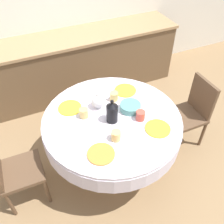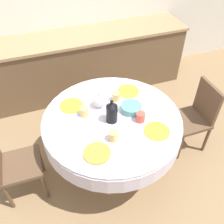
# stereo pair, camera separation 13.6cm
# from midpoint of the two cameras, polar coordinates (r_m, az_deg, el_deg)

# --- Properties ---
(ground_plane) EXTENTS (12.00, 12.00, 0.00)m
(ground_plane) POSITION_cam_midpoint_polar(r_m,az_deg,el_deg) (3.02, -1.31, -11.79)
(ground_plane) COLOR #8E704C
(kitchen_counter) EXTENTS (3.24, 0.64, 0.91)m
(kitchen_counter) POSITION_cam_midpoint_polar(r_m,az_deg,el_deg) (3.81, -10.72, 10.29)
(kitchen_counter) COLOR brown
(kitchen_counter) RESTS_ON ground_plane
(dining_table) EXTENTS (1.38, 1.38, 0.76)m
(dining_table) POSITION_cam_midpoint_polar(r_m,az_deg,el_deg) (2.53, -1.54, -3.40)
(dining_table) COLOR tan
(dining_table) RESTS_ON ground_plane
(chair_left) EXTENTS (0.40, 0.40, 0.87)m
(chair_left) POSITION_cam_midpoint_polar(r_m,az_deg,el_deg) (3.06, 16.59, 0.33)
(chair_left) COLOR brown
(chair_left) RESTS_ON ground_plane
(chair_right) EXTENTS (0.41, 0.41, 0.87)m
(chair_right) POSITION_cam_midpoint_polar(r_m,az_deg,el_deg) (2.61, -23.51, -12.03)
(chair_right) COLOR brown
(chair_right) RESTS_ON ground_plane
(plate_near_left) EXTENTS (0.24, 0.24, 0.01)m
(plate_near_left) POSITION_cam_midpoint_polar(r_m,az_deg,el_deg) (2.15, -4.36, -9.59)
(plate_near_left) COLOR orange
(plate_near_left) RESTS_ON dining_table
(cup_near_left) EXTENTS (0.09, 0.09, 0.10)m
(cup_near_left) POSITION_cam_midpoint_polar(r_m,az_deg,el_deg) (2.22, -0.83, -5.46)
(cup_near_left) COLOR #DBB766
(cup_near_left) RESTS_ON dining_table
(plate_near_right) EXTENTS (0.24, 0.24, 0.01)m
(plate_near_right) POSITION_cam_midpoint_polar(r_m,az_deg,el_deg) (2.36, 8.80, -3.78)
(plate_near_right) COLOR yellow
(plate_near_right) RESTS_ON dining_table
(cup_near_right) EXTENTS (0.09, 0.09, 0.10)m
(cup_near_right) POSITION_cam_midpoint_polar(r_m,az_deg,el_deg) (2.40, 4.93, -0.84)
(cup_near_right) COLOR #CC4C3D
(cup_near_right) RESTS_ON dining_table
(plate_far_left) EXTENTS (0.24, 0.24, 0.01)m
(plate_far_left) POSITION_cam_midpoint_polar(r_m,az_deg,el_deg) (2.59, -11.10, 0.92)
(plate_far_left) COLOR yellow
(plate_far_left) RESTS_ON dining_table
(cup_far_left) EXTENTS (0.09, 0.09, 0.10)m
(cup_far_left) POSITION_cam_midpoint_polar(r_m,az_deg,el_deg) (2.44, -8.05, -0.28)
(cup_far_left) COLOR #DBB766
(cup_far_left) RESTS_ON dining_table
(plate_far_right) EXTENTS (0.24, 0.24, 0.01)m
(plate_far_right) POSITION_cam_midpoint_polar(r_m,az_deg,el_deg) (2.76, 1.64, 4.94)
(plate_far_right) COLOR yellow
(plate_far_right) RESTS_ON dining_table
(cup_far_right) EXTENTS (0.09, 0.09, 0.10)m
(cup_far_right) POSITION_cam_midpoint_polar(r_m,az_deg,el_deg) (2.61, -1.04, 3.56)
(cup_far_right) COLOR #DBB766
(cup_far_right) RESTS_ON dining_table
(coffee_carafe) EXTENTS (0.11, 0.11, 0.26)m
(coffee_carafe) POSITION_cam_midpoint_polar(r_m,az_deg,el_deg) (2.34, -1.65, -0.06)
(coffee_carafe) COLOR black
(coffee_carafe) RESTS_ON dining_table
(teapot) EXTENTS (0.19, 0.14, 0.18)m
(teapot) POSITION_cam_midpoint_polar(r_m,az_deg,el_deg) (2.51, -4.73, 2.49)
(teapot) COLOR white
(teapot) RESTS_ON dining_table
(fruit_bowl) EXTENTS (0.21, 0.21, 0.07)m
(fruit_bowl) POSITION_cam_midpoint_polar(r_m,az_deg,el_deg) (2.51, 2.66, 1.13)
(fruit_bowl) COLOR #569993
(fruit_bowl) RESTS_ON dining_table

